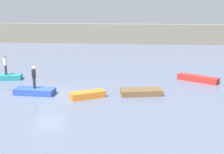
{
  "coord_description": "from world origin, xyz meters",
  "views": [
    {
      "loc": [
        7.23,
        -24.01,
        7.48
      ],
      "look_at": [
        4.9,
        2.81,
        0.77
      ],
      "focal_mm": 52.15,
      "sensor_mm": 36.0,
      "label": 1
    }
  ],
  "objects": [
    {
      "name": "rowboat_red",
      "position": [
        12.49,
        4.95,
        0.25
      ],
      "size": [
        3.62,
        2.68,
        0.49
      ],
      "primitive_type": "cube",
      "rotation": [
        0.0,
        0.0,
        -0.54
      ],
      "color": "red",
      "rests_on": "ground_plane"
    },
    {
      "name": "person_dark_shirt",
      "position": [
        -0.93,
        -0.18,
        1.47
      ],
      "size": [
        0.32,
        0.32,
        1.77
      ],
      "color": "#232838",
      "rests_on": "rowboat_blue"
    },
    {
      "name": "rowboat_teal",
      "position": [
        -5.01,
        4.11,
        0.22
      ],
      "size": [
        2.91,
        1.59,
        0.45
      ],
      "primitive_type": "cube",
      "rotation": [
        0.0,
        0.0,
        0.18
      ],
      "color": "teal",
      "rests_on": "ground_plane"
    },
    {
      "name": "ground_plane",
      "position": [
        0.0,
        0.0,
        0.0
      ],
      "size": [
        120.0,
        120.0,
        0.0
      ],
      "primitive_type": "plane",
      "color": "slate"
    },
    {
      "name": "person_white_shirt",
      "position": [
        -5.01,
        4.11,
        1.47
      ],
      "size": [
        0.32,
        0.32,
        1.81
      ],
      "color": "#38332D",
      "rests_on": "rowboat_teal"
    },
    {
      "name": "rowboat_brown",
      "position": [
        7.41,
        0.37,
        0.22
      ],
      "size": [
        3.37,
        1.84,
        0.45
      ],
      "primitive_type": "cube",
      "rotation": [
        0.0,
        0.0,
        0.18
      ],
      "color": "brown",
      "rests_on": "ground_plane"
    },
    {
      "name": "embankment_wall",
      "position": [
        0.0,
        28.51,
        1.58
      ],
      "size": [
        80.0,
        1.2,
        3.16
      ],
      "primitive_type": "cube",
      "color": "gray",
      "rests_on": "ground_plane"
    },
    {
      "name": "rowboat_blue",
      "position": [
        -0.93,
        -0.18,
        0.24
      ],
      "size": [
        3.19,
        1.44,
        0.47
      ],
      "primitive_type": "cube",
      "rotation": [
        0.0,
        0.0,
        -0.06
      ],
      "color": "#2B4CAD",
      "rests_on": "ground_plane"
    },
    {
      "name": "rowboat_orange",
      "position": [
        3.35,
        -0.8,
        0.25
      ],
      "size": [
        2.76,
        2.11,
        0.5
      ],
      "primitive_type": "cube",
      "rotation": [
        0.0,
        0.0,
        0.52
      ],
      "color": "orange",
      "rests_on": "ground_plane"
    }
  ]
}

